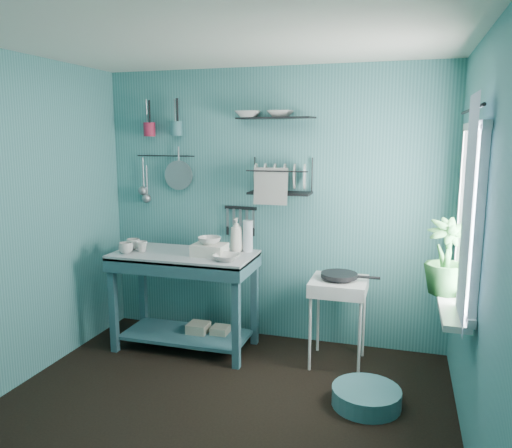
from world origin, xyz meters
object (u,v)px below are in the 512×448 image
(mug_mid, at_px, (142,247))
(water_bottle, at_px, (248,236))
(work_counter, at_px, (185,301))
(colander, at_px, (179,175))
(storage_tin_large, at_px, (199,335))
(storage_tin_small, at_px, (220,337))
(mug_left, at_px, (126,248))
(dish_rack, at_px, (280,176))
(utensil_cup_teal, at_px, (176,128))
(floor_basin, at_px, (366,397))
(soap_bottle, at_px, (236,235))
(frying_pan, at_px, (339,275))
(potted_plant, at_px, (446,257))
(mug_right, at_px, (133,244))
(wash_tub, at_px, (210,250))
(utensil_cup_magenta, at_px, (149,129))
(hotplate_stand, at_px, (338,322))

(mug_mid, height_order, water_bottle, water_bottle)
(work_counter, relative_size, colander, 4.43)
(storage_tin_large, height_order, storage_tin_small, storage_tin_large)
(mug_left, xyz_separation_m, dish_rack, (1.26, 0.52, 0.62))
(utensil_cup_teal, bearing_deg, floor_basin, -27.13)
(utensil_cup_teal, bearing_deg, mug_left, -113.29)
(soap_bottle, bearing_deg, frying_pan, -7.74)
(colander, height_order, potted_plant, colander)
(storage_tin_small, bearing_deg, colander, 146.48)
(mug_left, distance_m, colander, 0.88)
(storage_tin_large, distance_m, storage_tin_small, 0.20)
(mug_left, relative_size, mug_right, 1.00)
(wash_tub, distance_m, storage_tin_large, 0.83)
(wash_tub, distance_m, frying_pan, 1.12)
(mug_left, bearing_deg, potted_plant, -5.50)
(potted_plant, relative_size, floor_basin, 1.05)
(mug_right, relative_size, colander, 0.44)
(utensil_cup_magenta, height_order, utensil_cup_teal, utensil_cup_teal)
(mug_mid, relative_size, colander, 0.36)
(storage_tin_large, distance_m, floor_basin, 1.66)
(wash_tub, xyz_separation_m, floor_basin, (1.39, -0.54, -0.86))
(mug_left, bearing_deg, colander, 68.13)
(dish_rack, xyz_separation_m, utensil_cup_teal, (-1.01, 0.05, 0.42))
(potted_plant, bearing_deg, storage_tin_large, 167.18)
(potted_plant, bearing_deg, work_counter, 169.06)
(utensil_cup_teal, relative_size, potted_plant, 0.25)
(utensil_cup_magenta, height_order, colander, utensil_cup_magenta)
(mug_right, height_order, utensil_cup_magenta, utensil_cup_magenta)
(utensil_cup_teal, distance_m, storage_tin_small, 1.97)
(work_counter, height_order, dish_rack, dish_rack)
(utensil_cup_teal, distance_m, storage_tin_large, 1.92)
(mug_right, relative_size, utensil_cup_teal, 0.95)
(work_counter, distance_m, colander, 1.19)
(utensil_cup_teal, bearing_deg, storage_tin_large, -46.84)
(work_counter, bearing_deg, potted_plant, -21.38)
(work_counter, distance_m, floor_basin, 1.78)
(dish_rack, distance_m, floor_basin, 1.94)
(mug_left, relative_size, dish_rack, 0.22)
(hotplate_stand, relative_size, utensil_cup_teal, 5.60)
(wash_tub, bearing_deg, soap_bottle, 52.31)
(mug_mid, relative_size, storage_tin_large, 0.45)
(utensil_cup_magenta, height_order, potted_plant, utensil_cup_magenta)
(frying_pan, height_order, potted_plant, potted_plant)
(floor_basin, bearing_deg, soap_bottle, 148.32)
(mug_mid, bearing_deg, potted_plant, -7.97)
(soap_bottle, bearing_deg, water_bottle, 11.31)
(work_counter, relative_size, wash_tub, 4.43)
(work_counter, height_order, storage_tin_large, work_counter)
(mug_mid, xyz_separation_m, potted_plant, (2.50, -0.35, 0.16))
(hotplate_stand, distance_m, floor_basin, 0.75)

